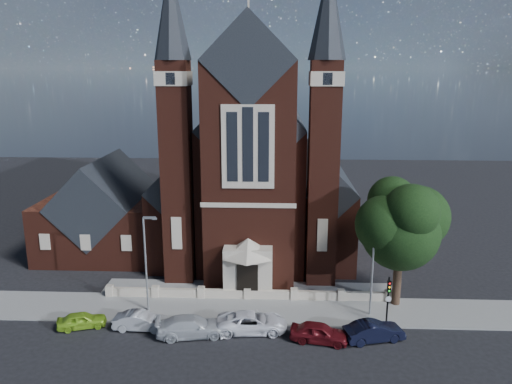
# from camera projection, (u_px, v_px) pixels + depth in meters

# --- Properties ---
(ground) EXTENTS (120.00, 120.00, 0.00)m
(ground) POSITION_uv_depth(u_px,v_px,m) (252.00, 262.00, 51.20)
(ground) COLOR black
(ground) RESTS_ON ground
(pavement_strip) EXTENTS (60.00, 5.00, 0.12)m
(pavement_strip) POSITION_uv_depth(u_px,v_px,m) (246.00, 310.00, 41.02)
(pavement_strip) COLOR gray
(pavement_strip) RESTS_ON ground
(forecourt_paving) EXTENTS (26.00, 3.00, 0.14)m
(forecourt_paving) POSITION_uv_depth(u_px,v_px,m) (249.00, 289.00, 44.90)
(forecourt_paving) COLOR gray
(forecourt_paving) RESTS_ON ground
(forecourt_wall) EXTENTS (24.00, 0.40, 0.90)m
(forecourt_wall) POSITION_uv_depth(u_px,v_px,m) (248.00, 299.00, 42.96)
(forecourt_wall) COLOR #B0A18C
(forecourt_wall) RESTS_ON ground
(church) EXTENTS (20.01, 34.90, 29.20)m
(church) POSITION_uv_depth(u_px,v_px,m) (256.00, 169.00, 56.93)
(church) COLOR #451B12
(church) RESTS_ON ground
(parish_hall) EXTENTS (12.00, 12.20, 10.24)m
(parish_hall) POSITION_uv_depth(u_px,v_px,m) (106.00, 214.00, 53.80)
(parish_hall) COLOR #451B12
(parish_hall) RESTS_ON ground
(street_tree) EXTENTS (6.40, 6.60, 10.70)m
(street_tree) POSITION_uv_depth(u_px,v_px,m) (403.00, 227.00, 40.00)
(street_tree) COLOR black
(street_tree) RESTS_ON ground
(street_lamp_left) EXTENTS (1.16, 0.22, 8.09)m
(street_lamp_left) POSITION_uv_depth(u_px,v_px,m) (147.00, 258.00, 39.75)
(street_lamp_left) COLOR gray
(street_lamp_left) RESTS_ON ground
(street_lamp_right) EXTENTS (1.16, 0.22, 8.09)m
(street_lamp_right) POSITION_uv_depth(u_px,v_px,m) (374.00, 262.00, 39.01)
(street_lamp_right) COLOR gray
(street_lamp_right) RESTS_ON ground
(traffic_signal) EXTENTS (0.28, 0.42, 4.00)m
(traffic_signal) POSITION_uv_depth(u_px,v_px,m) (388.00, 295.00, 37.93)
(traffic_signal) COLOR black
(traffic_signal) RESTS_ON ground
(car_lime_van) EXTENTS (3.90, 2.50, 1.24)m
(car_lime_van) POSITION_uv_depth(u_px,v_px,m) (82.00, 320.00, 38.13)
(car_lime_van) COLOR #82B624
(car_lime_van) RESTS_ON ground
(car_silver_a) EXTENTS (4.16, 1.54, 1.36)m
(car_silver_a) POSITION_uv_depth(u_px,v_px,m) (141.00, 321.00, 37.87)
(car_silver_a) COLOR #A0A3A7
(car_silver_a) RESTS_ON ground
(car_silver_b) EXTENTS (5.50, 2.95, 1.52)m
(car_silver_b) POSITION_uv_depth(u_px,v_px,m) (191.00, 326.00, 36.93)
(car_silver_b) COLOR #B4B8BC
(car_silver_b) RESTS_ON ground
(car_white_suv) EXTENTS (5.48, 2.82, 1.48)m
(car_white_suv) POSITION_uv_depth(u_px,v_px,m) (252.00, 322.00, 37.59)
(car_white_suv) COLOR white
(car_white_suv) RESTS_ON ground
(car_dark_red) EXTENTS (4.49, 2.47, 1.45)m
(car_dark_red) POSITION_uv_depth(u_px,v_px,m) (319.00, 333.00, 36.13)
(car_dark_red) COLOR #590F14
(car_dark_red) RESTS_ON ground
(car_navy) EXTENTS (4.68, 2.64, 1.46)m
(car_navy) POSITION_uv_depth(u_px,v_px,m) (374.00, 331.00, 36.29)
(car_navy) COLOR black
(car_navy) RESTS_ON ground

